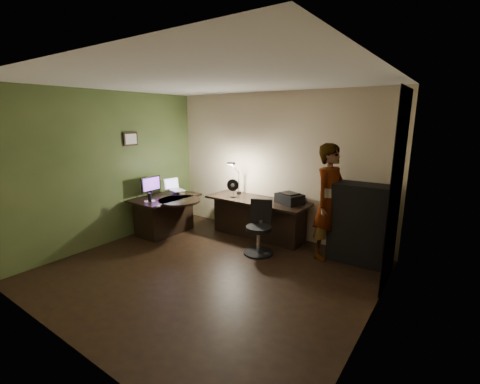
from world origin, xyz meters
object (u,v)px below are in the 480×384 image
Objects in this scene: monitor at (151,190)px; person at (330,202)px; desk_left at (166,215)px; desk_right at (257,218)px; cabinet at (358,223)px; office_chair at (259,228)px.

monitor is 3.37m from person.
desk_left is 1.79m from desk_right.
cabinet reaches higher than office_chair.
monitor reaches higher than desk_right.
office_chair is at bearing 132.85° from person.
cabinet reaches higher than monitor.
cabinet is 0.68× the size of person.
office_chair is at bearing -54.77° from desk_right.
cabinet is at bearing 4.46° from office_chair.
desk_left is at bearing -168.31° from cabinet.
desk_right is 2.21× the size of office_chair.
office_chair is at bearing 7.71° from monitor.
desk_right is at bearing 104.34° from office_chair.
cabinet reaches higher than desk_right.
desk_left is 3.15m from person.
person is at bearing -2.89° from desk_right.
office_chair reaches higher than desk_right.
cabinet reaches higher than desk_left.
cabinet is 1.57m from office_chair.
office_chair is 0.48× the size of person.
monitor is (-3.68, -0.99, 0.24)m from cabinet.
cabinet is 0.54m from person.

